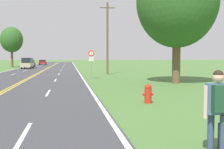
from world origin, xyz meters
name	(u,v)px	position (x,y,z in m)	size (l,w,h in m)	color
hitchhiker_person	(218,104)	(6.93, 5.48, 1.10)	(0.61, 0.45, 1.80)	#38476B
fire_hydrant	(148,93)	(7.35, 12.17, 0.44)	(0.48, 0.32, 0.87)	red
traffic_sign	(91,57)	(5.95, 26.53, 2.07)	(0.60, 0.10, 2.74)	gray
utility_pole_midground	(107,37)	(8.43, 33.32, 4.40)	(1.80, 0.24, 8.49)	brown
tree_mid_treeline	(12,40)	(-7.50, 59.31, 5.55)	(4.44, 4.44, 8.14)	brown
tree_right_cluster	(177,1)	(12.25, 21.22, 6.42)	(6.36, 6.36, 10.10)	brown
car_champagne_van_nearest	(27,63)	(-3.52, 52.31, 1.00)	(1.90, 4.14, 1.94)	black
car_dark_blue_hatchback_approaching	(30,63)	(-4.37, 62.23, 0.81)	(1.84, 3.67, 1.53)	black
car_red_sedan_mid_near	(43,62)	(-3.27, 79.59, 0.71)	(2.08, 4.60, 1.32)	black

